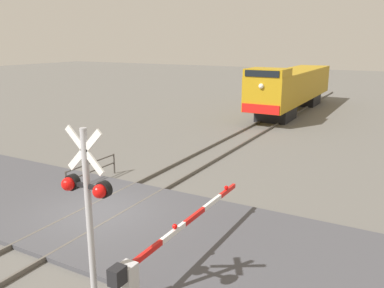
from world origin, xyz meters
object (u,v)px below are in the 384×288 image
at_px(locomotive, 292,87).
at_px(crossing_gate, 151,261).
at_px(crossing_signal, 88,205).
at_px(guard_railing, 92,169).

bearing_deg(locomotive, crossing_gate, -81.31).
distance_m(locomotive, crossing_signal, 29.03).
bearing_deg(locomotive, crossing_signal, -82.65).
bearing_deg(crossing_gate, guard_railing, 142.15).
relative_size(crossing_gate, guard_railing, 2.13).
distance_m(crossing_signal, crossing_gate, 2.47).
bearing_deg(crossing_signal, locomotive, 97.35).
xyz_separation_m(locomotive, crossing_signal, (3.71, -28.79, 0.64)).
height_order(crossing_signal, crossing_gate, crossing_signal).
height_order(crossing_signal, guard_railing, crossing_signal).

